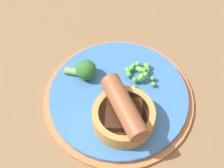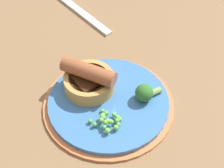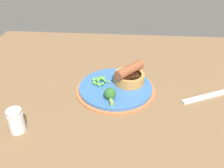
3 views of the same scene
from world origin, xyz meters
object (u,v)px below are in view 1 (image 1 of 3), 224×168
at_px(sausage_pudding, 124,114).
at_px(broccoli_floret_far, 85,70).
at_px(pea_pile, 139,72).
at_px(dinner_plate, 119,98).

relative_size(sausage_pudding, broccoli_floret_far, 1.84).
distance_m(pea_pile, broccoli_floret_far, 0.09).
relative_size(dinner_plate, sausage_pudding, 2.48).
height_order(dinner_plate, pea_pile, pea_pile).
height_order(pea_pile, broccoli_floret_far, broccoli_floret_far).
bearing_deg(pea_pile, sausage_pudding, 8.27).
height_order(dinner_plate, broccoli_floret_far, broccoli_floret_far).
bearing_deg(pea_pile, dinner_plate, -15.64).
bearing_deg(broccoli_floret_far, sausage_pudding, -43.46).
relative_size(dinner_plate, pea_pile, 4.40).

